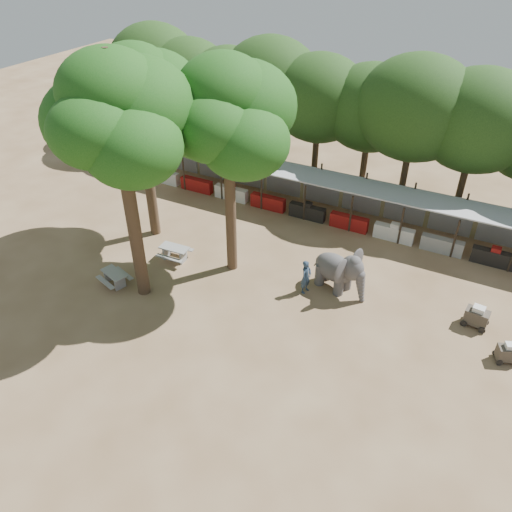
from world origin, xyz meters
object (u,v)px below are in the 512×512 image
at_px(elephant, 340,270).
at_px(cart_front, 509,353).
at_px(yard_tree_left, 138,98).
at_px(cart_back, 477,316).
at_px(yard_tree_back, 227,115).
at_px(picnic_table_near, 114,277).
at_px(yard_tree_center, 117,117).
at_px(picnic_table_far, 175,251).
at_px(handler, 306,277).

relative_size(elephant, cart_front, 2.70).
relative_size(yard_tree_left, cart_back, 8.86).
bearing_deg(yard_tree_back, picnic_table_near, -136.38).
xyz_separation_m(yard_tree_left, cart_back, (18.75, 0.00, -7.64)).
bearing_deg(cart_back, cart_front, -42.02).
xyz_separation_m(yard_tree_back, elephant, (6.02, 0.69, -7.33)).
distance_m(picnic_table_near, cart_front, 19.27).
bearing_deg(cart_front, yard_tree_back, 155.67).
bearing_deg(elephant, yard_tree_back, -156.19).
relative_size(yard_tree_left, yard_tree_center, 0.92).
bearing_deg(cart_front, picnic_table_far, 159.59).
bearing_deg(picnic_table_far, handler, 2.15).
xyz_separation_m(yard_tree_left, cart_front, (20.32, -1.76, -7.70)).
distance_m(picnic_table_far, cart_front, 17.44).
bearing_deg(handler, yard_tree_center, 126.96).
relative_size(handler, picnic_table_far, 1.09).
xyz_separation_m(yard_tree_back, cart_back, (12.75, 1.00, -7.98)).
height_order(picnic_table_near, cart_front, cart_front).
relative_size(handler, cart_front, 1.56).
distance_m(yard_tree_center, elephant, 12.93).
bearing_deg(picnic_table_far, yard_tree_center, -90.87).
height_order(yard_tree_center, picnic_table_near, yard_tree_center).
distance_m(yard_tree_left, cart_back, 20.25).
height_order(cart_front, cart_back, cart_back).
height_order(yard_tree_left, cart_back, yard_tree_left).
relative_size(yard_tree_left, handler, 5.84).
distance_m(elephant, handler, 1.78).
distance_m(handler, cart_back, 8.30).
relative_size(picnic_table_near, cart_front, 1.55).
bearing_deg(cart_front, elephant, 148.82).
bearing_deg(yard_tree_center, yard_tree_back, 53.14).
bearing_deg(cart_front, yard_tree_left, 153.77).
distance_m(yard_tree_left, yard_tree_back, 6.09).
height_order(yard_tree_center, picnic_table_far, yard_tree_center).
relative_size(elephant, handler, 1.73).
bearing_deg(yard_tree_back, handler, -3.93).
height_order(elephant, cart_front, elephant).
bearing_deg(picnic_table_near, elephant, 43.49).
bearing_deg(cart_front, picnic_table_near, 169.58).
relative_size(yard_tree_center, cart_back, 9.68).
bearing_deg(cart_back, yard_tree_left, -173.52).
bearing_deg(handler, yard_tree_left, 93.88).
bearing_deg(elephant, handler, -128.18).
bearing_deg(yard_tree_back, yard_tree_center, -126.86).
xyz_separation_m(picnic_table_near, picnic_table_far, (1.49, 3.36, 0.04)).
xyz_separation_m(yard_tree_center, cart_front, (17.32, 3.24, -8.71)).
xyz_separation_m(yard_tree_center, elephant, (9.02, 4.69, -8.00)).
bearing_deg(cart_front, yard_tree_center, 169.32).
xyz_separation_m(yard_tree_back, picnic_table_near, (-4.61, -4.39, -8.04)).
height_order(picnic_table_far, cart_front, cart_front).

